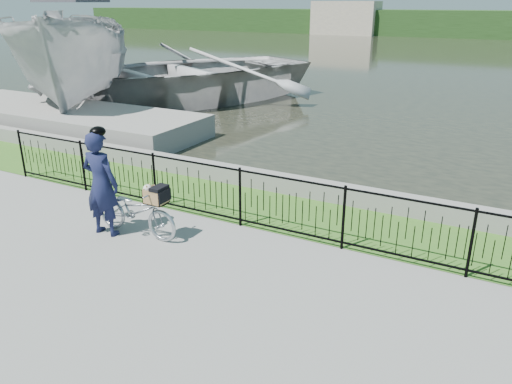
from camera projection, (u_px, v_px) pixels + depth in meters
The scene contains 12 objects.
ground at pixel (245, 277), 7.68m from camera, with size 120.00×120.00×0.00m, color gray.
grass_strip at pixel (310, 216), 9.82m from camera, with size 60.00×2.00×0.01m, color #38661F.
water at pixel (476, 62), 34.86m from camera, with size 120.00×120.00×0.00m, color #292A1F.
quay_wall at pixel (328, 191), 10.57m from camera, with size 60.00×0.30×0.40m, color gray.
fence at pixel (289, 207), 8.79m from camera, with size 14.00×0.06×1.15m, color black, non-canonical shape.
far_treeline at pixel (504, 25), 56.55m from camera, with size 120.00×6.00×3.00m, color #224219.
far_building_left at pixel (346, 18), 62.65m from camera, with size 8.00×4.00×4.00m, color #B2A48F.
dock at pixel (63, 118), 16.49m from camera, with size 10.00×3.00×0.70m, color gray.
bicycle_rig at pixel (137, 210), 8.92m from camera, with size 1.75×0.61×1.04m.
cyclist at pixel (101, 183), 8.78m from camera, with size 0.73×0.50×1.99m.
boat_near at pixel (78, 59), 18.26m from camera, with size 8.80×9.88×5.54m.
boat_far at pixel (181, 74), 20.64m from camera, with size 12.27×13.65×2.32m.
Camera 1 is at (3.31, -5.83, 3.97)m, focal length 35.00 mm.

